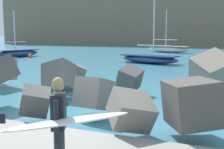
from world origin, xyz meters
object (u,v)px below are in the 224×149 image
Objects in this scene: boat_mid_left at (18,53)px; mooring_buoy_inner at (30,56)px; boat_mid_centre at (168,49)px; surfer_with_board at (60,122)px; boat_near_centre at (149,58)px.

mooring_buoy_inner is (1.96, -0.37, -0.27)m from boat_mid_left.
boat_mid_centre reaches higher than mooring_buoy_inner.
boat_mid_left is at bearing 131.11° from surfer_with_board.
mooring_buoy_inner is (-14.29, 1.05, -0.22)m from boat_near_centre.
boat_near_centre reaches higher than surfer_with_board.
boat_mid_left reaches higher than surfer_with_board.
boat_mid_left reaches higher than mooring_buoy_inner.
boat_near_centre is 1.29× the size of boat_mid_left.
boat_near_centre reaches higher than mooring_buoy_inner.
boat_mid_centre is 19.66m from mooring_buoy_inner.
boat_mid_left is (-20.99, 24.05, -0.79)m from surfer_with_board.
boat_near_centre is at bearing -4.97° from boat_mid_left.
surfer_with_board is 31.93m from boat_mid_left.
surfer_with_board is at bearing -78.16° from boat_near_centre.
boat_mid_centre is 14.95× the size of mooring_buoy_inner.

